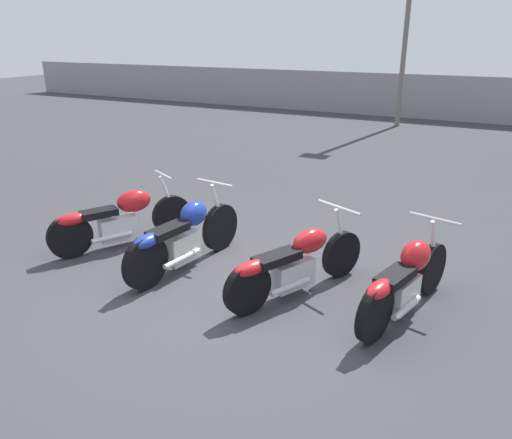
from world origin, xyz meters
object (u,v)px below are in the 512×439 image
at_px(motorcycle_slot_1, 184,237).
at_px(motorcycle_slot_0, 121,219).
at_px(motorcycle_slot_3, 405,281).
at_px(motorcycle_slot_2, 295,264).

bearing_deg(motorcycle_slot_1, motorcycle_slot_0, 178.36).
bearing_deg(motorcycle_slot_0, motorcycle_slot_3, 26.74).
bearing_deg(motorcycle_slot_3, motorcycle_slot_1, -163.29).
distance_m(motorcycle_slot_1, motorcycle_slot_2, 1.58).
bearing_deg(motorcycle_slot_1, motorcycle_slot_3, 9.88).
distance_m(motorcycle_slot_0, motorcycle_slot_2, 2.84).
height_order(motorcycle_slot_0, motorcycle_slot_2, motorcycle_slot_0).
xyz_separation_m(motorcycle_slot_0, motorcycle_slot_3, (4.09, -0.07, 0.01)).
xyz_separation_m(motorcycle_slot_2, motorcycle_slot_3, (1.25, 0.12, 0.02)).
relative_size(motorcycle_slot_0, motorcycle_slot_3, 1.01).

